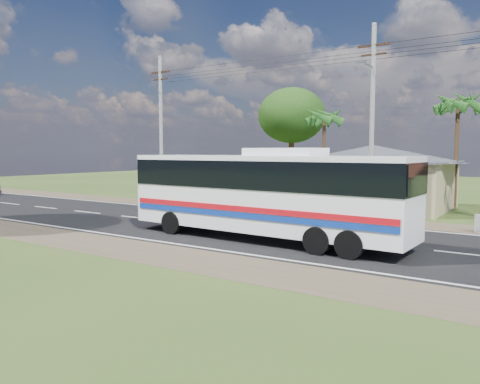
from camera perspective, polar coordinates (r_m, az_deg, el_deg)
name	(u,v)px	position (r m, az deg, el deg)	size (l,w,h in m)	color
ground	(266,232)	(23.03, 3.23, -4.93)	(120.00, 120.00, 0.00)	#2D4418
road	(266,232)	(23.03, 3.23, -4.91)	(120.00, 16.00, 0.03)	black
house	(372,170)	(34.23, 15.83, 2.59)	(12.40, 10.00, 5.00)	tan
utility_poles	(366,119)	(27.56, 15.12, 8.57)	(32.80, 2.22, 11.00)	#9E9E99
palm_mid	(458,104)	(35.63, 25.06, 9.67)	(2.80, 2.80, 8.20)	#47301E
palm_far	(324,118)	(38.88, 10.25, 8.91)	(2.80, 2.80, 7.70)	#47301E
tree_behind_house	(292,116)	(42.43, 6.32, 9.22)	(6.00, 6.00, 9.61)	#47301E
coach_bus	(263,188)	(20.70, 2.87, 0.50)	(13.32, 3.31, 4.10)	white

